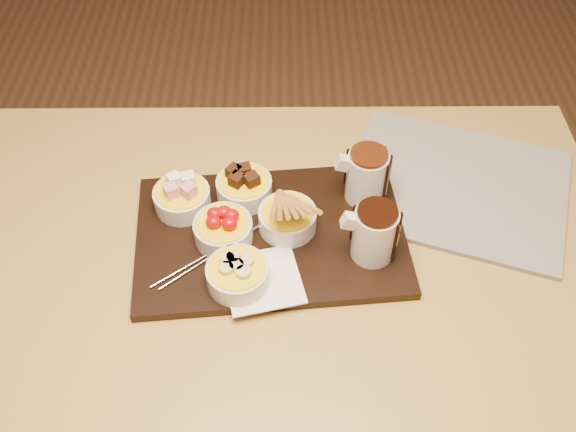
{
  "coord_description": "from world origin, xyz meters",
  "views": [
    {
      "loc": [
        0.02,
        -0.66,
        1.62
      ],
      "look_at": [
        0.02,
        0.04,
        0.81
      ],
      "focal_mm": 40.0,
      "sensor_mm": 36.0,
      "label": 1
    }
  ],
  "objects_px": {
    "serving_board": "(271,235)",
    "pitcher_milk_chocolate": "(366,177)",
    "dining_table": "(275,291)",
    "bowl_strawberries": "(223,231)",
    "pitcher_dark_chocolate": "(374,234)",
    "newspaper": "(456,186)"
  },
  "relations": [
    {
      "from": "bowl_strawberries",
      "to": "pitcher_milk_chocolate",
      "type": "distance_m",
      "value": 0.27
    },
    {
      "from": "serving_board",
      "to": "newspaper",
      "type": "bearing_deg",
      "value": 14.39
    },
    {
      "from": "bowl_strawberries",
      "to": "dining_table",
      "type": "bearing_deg",
      "value": -19.38
    },
    {
      "from": "bowl_strawberries",
      "to": "pitcher_dark_chocolate",
      "type": "distance_m",
      "value": 0.25
    },
    {
      "from": "dining_table",
      "to": "bowl_strawberries",
      "type": "xyz_separation_m",
      "value": [
        -0.09,
        0.03,
        0.14
      ]
    },
    {
      "from": "serving_board",
      "to": "newspaper",
      "type": "relative_size",
      "value": 1.15
    },
    {
      "from": "dining_table",
      "to": "pitcher_milk_chocolate",
      "type": "bearing_deg",
      "value": 38.05
    },
    {
      "from": "pitcher_milk_chocolate",
      "to": "newspaper",
      "type": "relative_size",
      "value": 0.25
    },
    {
      "from": "serving_board",
      "to": "pitcher_milk_chocolate",
      "type": "xyz_separation_m",
      "value": [
        0.17,
        0.08,
        0.06
      ]
    },
    {
      "from": "serving_board",
      "to": "pitcher_milk_chocolate",
      "type": "height_order",
      "value": "pitcher_milk_chocolate"
    },
    {
      "from": "pitcher_milk_chocolate",
      "to": "newspaper",
      "type": "distance_m",
      "value": 0.19
    },
    {
      "from": "pitcher_milk_chocolate",
      "to": "serving_board",
      "type": "bearing_deg",
      "value": -158.2
    },
    {
      "from": "pitcher_dark_chocolate",
      "to": "newspaper",
      "type": "xyz_separation_m",
      "value": [
        0.17,
        0.17,
        -0.06
      ]
    },
    {
      "from": "pitcher_dark_chocolate",
      "to": "newspaper",
      "type": "distance_m",
      "value": 0.25
    },
    {
      "from": "bowl_strawberries",
      "to": "pitcher_milk_chocolate",
      "type": "relative_size",
      "value": 1.02
    },
    {
      "from": "dining_table",
      "to": "pitcher_dark_chocolate",
      "type": "height_order",
      "value": "pitcher_dark_chocolate"
    },
    {
      "from": "bowl_strawberries",
      "to": "pitcher_milk_chocolate",
      "type": "bearing_deg",
      "value": 21.33
    },
    {
      "from": "serving_board",
      "to": "pitcher_milk_chocolate",
      "type": "bearing_deg",
      "value": 21.8
    },
    {
      "from": "dining_table",
      "to": "newspaper",
      "type": "bearing_deg",
      "value": 25.72
    },
    {
      "from": "pitcher_dark_chocolate",
      "to": "pitcher_milk_chocolate",
      "type": "distance_m",
      "value": 0.13
    },
    {
      "from": "dining_table",
      "to": "bowl_strawberries",
      "type": "relative_size",
      "value": 12.0
    },
    {
      "from": "serving_board",
      "to": "pitcher_milk_chocolate",
      "type": "relative_size",
      "value": 4.69
    }
  ]
}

